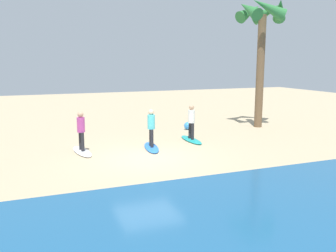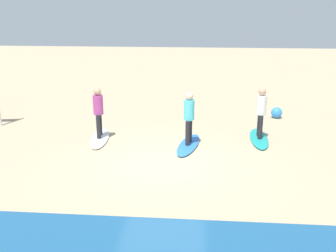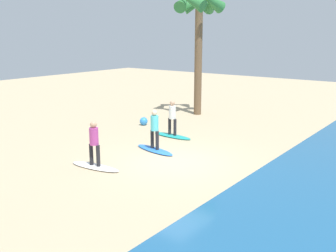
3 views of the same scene
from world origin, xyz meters
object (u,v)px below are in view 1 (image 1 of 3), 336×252
object	(u,v)px
beach_ball	(188,126)
surfboard_teal	(191,140)
surfer_blue	(151,125)
surfer_white	(81,128)
surfer_teal	(191,119)
palm_tree	(262,24)
surfboard_blue	(151,147)
surfboard_white	(82,151)

from	to	relation	value
beach_ball	surfboard_teal	bearing A→B (deg)	68.72
surfer_blue	surfer_white	world-z (taller)	same
surfboard_teal	surfer_teal	distance (m)	0.99
surfer_blue	palm_tree	xyz separation A→B (m)	(-7.47, -2.74, 4.76)
surfboard_blue	beach_ball	size ratio (longest dim) A/B	4.95
surfboard_teal	surfer_blue	bearing A→B (deg)	-68.92
surfboard_blue	surfboard_white	size ratio (longest dim) A/B	1.00
surfboard_blue	palm_tree	bearing A→B (deg)	120.97
surfer_blue	surfboard_blue	bearing A→B (deg)	0.00
surfer_teal	surfboard_white	distance (m)	5.34
surfer_white	palm_tree	size ratio (longest dim) A/B	0.23
palm_tree	beach_ball	distance (m)	6.99
surfboard_teal	surfboard_white	xyz separation A→B (m)	(5.23, 0.39, 0.00)
surfboard_white	surfer_white	bearing A→B (deg)	56.93
surfer_teal	surfboard_white	bearing A→B (deg)	4.31
surfer_blue	beach_ball	xyz separation A→B (m)	(-3.32, -3.44, -0.82)
surfboard_teal	surfer_white	distance (m)	5.34
palm_tree	surfer_teal	bearing A→B (deg)	20.61
surfboard_white	palm_tree	world-z (taller)	palm_tree
surfer_teal	beach_ball	distance (m)	2.96
surfer_teal	surfer_white	bearing A→B (deg)	4.31
surfer_teal	beach_ball	bearing A→B (deg)	-111.28
surfboard_blue	beach_ball	bearing A→B (deg)	146.81
surfboard_teal	surfboard_blue	xyz separation A→B (m)	(2.29, 0.79, 0.00)
surfer_teal	surfer_white	distance (m)	5.24
surfboard_blue	surfer_white	size ratio (longest dim) A/B	1.28
surfboard_white	surfer_white	xyz separation A→B (m)	(-0.00, 0.00, 0.99)
surfer_teal	surfboard_blue	xyz separation A→B (m)	(2.29, 0.79, -0.99)
surfer_white	palm_tree	distance (m)	11.68
surfer_teal	surfboard_blue	world-z (taller)	surfer_teal
surfboard_white	beach_ball	bearing A→B (deg)	109.39
surfer_white	palm_tree	xyz separation A→B (m)	(-10.41, -2.34, 4.76)
surfboard_blue	surfboard_white	distance (m)	2.97
surfboard_teal	beach_ball	distance (m)	2.84
surfer_teal	surfer_white	world-z (taller)	same
surfer_blue	surfboard_white	size ratio (longest dim) A/B	0.78
surfboard_blue	beach_ball	world-z (taller)	beach_ball
surfboard_blue	surfer_teal	bearing A→B (deg)	119.90
beach_ball	surfboard_blue	bearing A→B (deg)	45.98
beach_ball	surfer_teal	bearing A→B (deg)	68.72
surfer_blue	surfboard_white	bearing A→B (deg)	-7.70
surfer_teal	palm_tree	size ratio (longest dim) A/B	0.23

